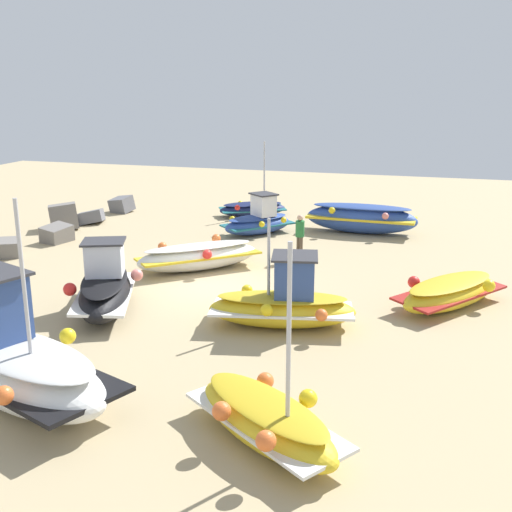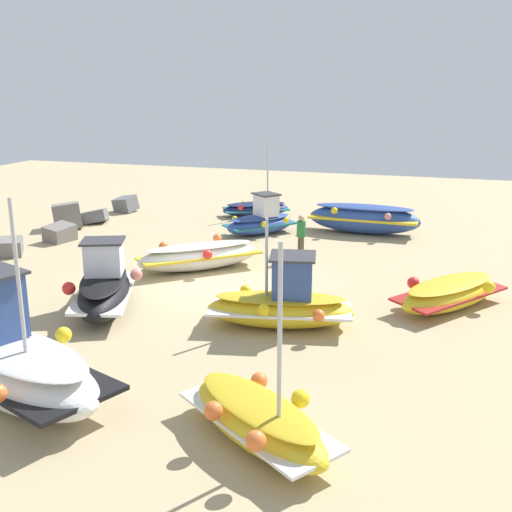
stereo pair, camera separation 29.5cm
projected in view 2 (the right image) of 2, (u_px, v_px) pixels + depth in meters
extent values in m
plane|color=tan|center=(210.00, 285.00, 20.14)|extent=(52.42, 52.42, 0.00)
ellipsoid|color=gold|center=(280.00, 311.00, 16.66)|extent=(2.38, 4.15, 0.97)
cube|color=white|center=(280.00, 309.00, 16.65)|extent=(2.36, 4.00, 0.18)
ellipsoid|color=gold|center=(280.00, 298.00, 16.56)|extent=(2.06, 3.64, 0.23)
cube|color=#2D4784|center=(293.00, 277.00, 16.37)|extent=(1.19, 1.20, 1.05)
cube|color=#333338|center=(293.00, 256.00, 16.22)|extent=(1.38, 1.39, 0.06)
cylinder|color=#B7B7BC|center=(267.00, 257.00, 16.30)|extent=(0.08, 0.08, 2.07)
sphere|color=yellow|center=(246.00, 290.00, 17.58)|extent=(0.32, 0.32, 0.32)
sphere|color=yellow|center=(264.00, 310.00, 15.72)|extent=(0.32, 0.32, 0.32)
sphere|color=orange|center=(294.00, 292.00, 17.44)|extent=(0.32, 0.32, 0.32)
sphere|color=orange|center=(319.00, 315.00, 15.61)|extent=(0.32, 0.32, 0.32)
ellipsoid|color=black|center=(105.00, 294.00, 17.78)|extent=(4.17, 2.79, 1.09)
cube|color=white|center=(105.00, 292.00, 17.76)|extent=(4.02, 2.73, 0.17)
ellipsoid|color=black|center=(104.00, 279.00, 17.66)|extent=(3.65, 2.41, 0.23)
cube|color=silver|center=(104.00, 258.00, 17.75)|extent=(1.19, 1.26, 0.94)
cube|color=#333338|center=(103.00, 241.00, 17.61)|extent=(1.38, 1.46, 0.06)
sphere|color=red|center=(69.00, 288.00, 16.94)|extent=(0.36, 0.36, 0.36)
sphere|color=#EA7F75|center=(136.00, 274.00, 18.41)|extent=(0.36, 0.36, 0.36)
ellipsoid|color=#2D4C9E|center=(260.00, 225.00, 26.76)|extent=(3.24, 3.02, 0.80)
cube|color=#1E6670|center=(260.00, 224.00, 26.75)|extent=(3.16, 2.97, 0.09)
ellipsoid|color=navy|center=(260.00, 218.00, 26.67)|extent=(2.84, 2.65, 0.15)
cube|color=white|center=(266.00, 205.00, 26.69)|extent=(1.17, 1.18, 0.90)
cube|color=#333338|center=(266.00, 194.00, 26.56)|extent=(1.35, 1.37, 0.06)
sphere|color=yellow|center=(235.00, 219.00, 26.86)|extent=(0.25, 0.25, 0.25)
sphere|color=yellow|center=(264.00, 224.00, 25.97)|extent=(0.25, 0.25, 0.25)
sphere|color=orange|center=(257.00, 215.00, 27.42)|extent=(0.25, 0.25, 0.25)
sphere|color=yellow|center=(286.00, 220.00, 26.53)|extent=(0.25, 0.25, 0.25)
ellipsoid|color=navy|center=(256.00, 209.00, 30.38)|extent=(2.67, 3.38, 0.69)
cube|color=#1E6670|center=(256.00, 209.00, 30.37)|extent=(2.61, 3.28, 0.13)
ellipsoid|color=#151E45|center=(256.00, 204.00, 30.31)|extent=(2.32, 2.96, 0.16)
cylinder|color=#B7B7BC|center=(268.00, 172.00, 30.04)|extent=(0.08, 0.08, 2.93)
sphere|color=orange|center=(278.00, 207.00, 29.92)|extent=(0.26, 0.26, 0.26)
sphere|color=red|center=(262.00, 202.00, 31.04)|extent=(0.26, 0.26, 0.26)
sphere|color=yellow|center=(259.00, 208.00, 29.71)|extent=(0.26, 0.26, 0.26)
sphere|color=yellow|center=(244.00, 203.00, 30.84)|extent=(0.26, 0.26, 0.26)
sphere|color=red|center=(240.00, 208.00, 29.48)|extent=(0.26, 0.26, 0.26)
ellipsoid|color=gold|center=(450.00, 295.00, 18.03)|extent=(3.93, 3.36, 0.85)
cube|color=maroon|center=(450.00, 293.00, 18.02)|extent=(3.81, 3.28, 0.13)
ellipsoid|color=gold|center=(451.00, 284.00, 17.94)|extent=(3.44, 2.93, 0.18)
sphere|color=yellow|center=(489.00, 287.00, 17.73)|extent=(0.35, 0.35, 0.35)
sphere|color=red|center=(413.00, 283.00, 18.16)|extent=(0.35, 0.35, 0.35)
ellipsoid|color=white|center=(199.00, 257.00, 21.68)|extent=(4.03, 4.26, 1.01)
cube|color=gold|center=(199.00, 256.00, 21.67)|extent=(3.91, 4.13, 0.19)
ellipsoid|color=beige|center=(199.00, 246.00, 21.58)|extent=(3.51, 3.72, 0.24)
sphere|color=orange|center=(163.00, 246.00, 21.97)|extent=(0.32, 0.32, 0.32)
sphere|color=red|center=(208.00, 254.00, 20.84)|extent=(0.32, 0.32, 0.32)
sphere|color=orange|center=(217.00, 238.00, 22.75)|extent=(0.32, 0.32, 0.32)
ellipsoid|color=#2D4C9E|center=(364.00, 219.00, 26.81)|extent=(1.71, 4.80, 1.26)
cube|color=gold|center=(364.00, 218.00, 26.79)|extent=(1.74, 4.61, 0.13)
ellipsoid|color=navy|center=(365.00, 207.00, 26.67)|extent=(1.49, 4.22, 0.22)
sphere|color=#EA7F75|center=(388.00, 216.00, 25.56)|extent=(0.28, 0.28, 0.28)
sphere|color=orange|center=(368.00, 207.00, 27.51)|extent=(0.28, 0.28, 0.28)
sphere|color=yellow|center=(334.00, 211.00, 26.24)|extent=(0.28, 0.28, 0.28)
ellipsoid|color=white|center=(20.00, 374.00, 12.70)|extent=(3.44, 5.00, 1.21)
cube|color=black|center=(20.00, 372.00, 12.69)|extent=(3.42, 4.85, 0.14)
ellipsoid|color=beige|center=(18.00, 352.00, 12.57)|extent=(3.01, 4.39, 0.22)
cylinder|color=#B7B7BC|center=(18.00, 277.00, 11.95)|extent=(0.08, 0.08, 3.07)
sphere|color=yellow|center=(64.00, 335.00, 13.37)|extent=(0.35, 0.35, 0.35)
ellipsoid|color=gold|center=(258.00, 422.00, 11.27)|extent=(3.07, 3.60, 0.84)
cube|color=white|center=(258.00, 420.00, 11.26)|extent=(3.01, 3.50, 0.10)
ellipsoid|color=gold|center=(258.00, 405.00, 11.18)|extent=(2.69, 3.16, 0.16)
cylinder|color=#B7B7BC|center=(280.00, 332.00, 10.28)|extent=(0.08, 0.08, 3.06)
sphere|color=orange|center=(256.00, 441.00, 10.03)|extent=(0.34, 0.34, 0.34)
sphere|color=yellow|center=(301.00, 399.00, 11.36)|extent=(0.34, 0.34, 0.34)
sphere|color=orange|center=(213.00, 411.00, 11.00)|extent=(0.34, 0.34, 0.34)
sphere|color=orange|center=(259.00, 381.00, 12.36)|extent=(0.34, 0.34, 0.34)
cylinder|color=brown|center=(302.00, 249.00, 22.77)|extent=(0.14, 0.14, 0.87)
cylinder|color=brown|center=(300.00, 248.00, 22.90)|extent=(0.14, 0.14, 0.87)
cylinder|color=#236B33|center=(301.00, 229.00, 22.64)|extent=(0.32, 0.32, 0.58)
sphere|color=tan|center=(301.00, 218.00, 22.53)|extent=(0.22, 0.22, 0.22)
cube|color=slate|center=(3.00, 247.00, 23.46)|extent=(1.67, 1.75, 0.68)
cube|color=slate|center=(60.00, 233.00, 25.54)|extent=(1.34, 1.18, 0.84)
cube|color=slate|center=(67.00, 216.00, 27.76)|extent=(1.56, 1.68, 1.28)
cube|color=slate|center=(95.00, 216.00, 29.06)|extent=(1.62, 1.54, 0.88)
cube|color=slate|center=(126.00, 204.00, 31.31)|extent=(1.12, 1.13, 0.95)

